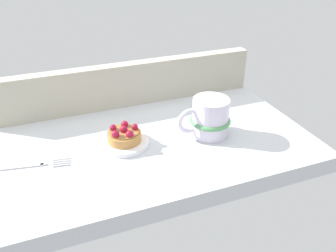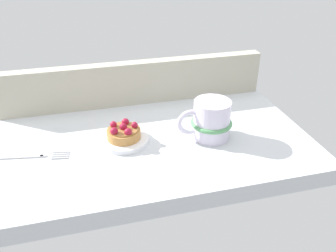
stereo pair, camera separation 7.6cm
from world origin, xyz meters
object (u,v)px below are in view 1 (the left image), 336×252
Objects in this scene: dessert_plate at (125,143)px; coffee_mug at (209,118)px; raspberry_tart at (124,135)px; dessert_fork at (30,165)px.

coffee_mug is at bearing -7.72° from dessert_plate.
coffee_mug is (18.89, -2.56, 1.83)cm from raspberry_tart.
coffee_mug is 0.78× the size of dessert_fork.
coffee_mug is (18.87, -2.56, 3.80)cm from dessert_plate.
raspberry_tart is at bearing 2.76° from dessert_fork.
dessert_plate is 19.42cm from coffee_mug.
dessert_plate is 0.67× the size of dessert_fork.
raspberry_tart reaches higher than dessert_fork.
raspberry_tart reaches higher than dessert_plate.
coffee_mug reaches higher than raspberry_tart.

